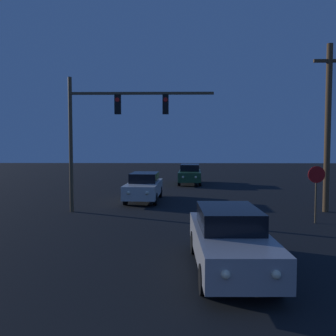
# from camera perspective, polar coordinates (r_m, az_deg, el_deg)

# --- Properties ---
(car_near) EXTENTS (1.82, 4.93, 1.58)m
(car_near) POSITION_cam_1_polar(r_m,az_deg,el_deg) (9.73, 9.36, -10.60)
(car_near) COLOR #99999E
(car_near) RESTS_ON ground_plane
(car_mid) EXTENTS (1.96, 4.97, 1.58)m
(car_mid) POSITION_cam_1_polar(r_m,az_deg,el_deg) (21.16, -3.66, -2.83)
(car_mid) COLOR beige
(car_mid) RESTS_ON ground_plane
(car_far) EXTENTS (1.99, 4.97, 1.58)m
(car_far) POSITION_cam_1_polar(r_m,az_deg,el_deg) (30.09, 3.34, -0.90)
(car_far) COLOR #1E4728
(car_far) RESTS_ON ground_plane
(traffic_signal_mast) EXTENTS (6.76, 0.30, 6.31)m
(traffic_signal_mast) POSITION_cam_1_polar(r_m,az_deg,el_deg) (17.77, -9.02, 7.11)
(traffic_signal_mast) COLOR brown
(traffic_signal_mast) RESTS_ON ground_plane
(stop_sign) EXTENTS (0.68, 0.07, 2.32)m
(stop_sign) POSITION_cam_1_polar(r_m,az_deg,el_deg) (16.20, 21.66, -2.24)
(stop_sign) COLOR brown
(stop_sign) RESTS_ON ground_plane
(utility_pole) EXTENTS (1.46, 0.28, 7.83)m
(utility_pole) POSITION_cam_1_polar(r_m,az_deg,el_deg) (19.09, 23.17, 5.93)
(utility_pole) COLOR brown
(utility_pole) RESTS_ON ground_plane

